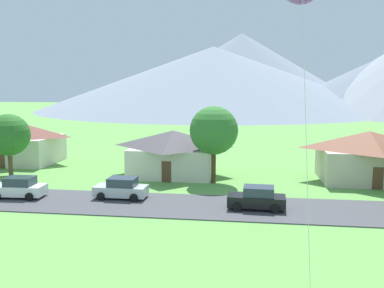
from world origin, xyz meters
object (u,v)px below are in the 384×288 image
at_px(parked_car_silver_mid_east, 121,188).
at_px(parked_car_black_mid_west, 257,198).
at_px(parked_car_white_west_end, 19,188).
at_px(tree_near_left, 9,135).
at_px(tree_left_of_center, 214,131).
at_px(house_right_center, 174,151).
at_px(house_leftmost, 368,155).
at_px(house_left_center, 17,142).

bearing_deg(parked_car_silver_mid_east, parked_car_black_mid_west, -7.91).
bearing_deg(parked_car_black_mid_west, parked_car_white_west_end, 178.19).
relative_size(tree_near_left, parked_car_white_west_end, 1.47).
relative_size(tree_near_left, parked_car_black_mid_west, 1.47).
xyz_separation_m(tree_left_of_center, parked_car_white_west_end, (-15.20, -7.43, -4.07)).
relative_size(house_right_center, parked_car_silver_mid_east, 2.08).
bearing_deg(house_right_center, parked_car_silver_mid_east, -103.82).
height_order(house_leftmost, tree_near_left, tree_near_left).
relative_size(house_leftmost, parked_car_white_west_end, 2.21).
bearing_deg(tree_left_of_center, parked_car_black_mid_west, -64.06).
height_order(house_left_center, tree_near_left, tree_near_left).
bearing_deg(tree_near_left, house_leftmost, 4.21).
xyz_separation_m(house_leftmost, parked_car_black_mid_west, (-10.60, -10.81, -1.62)).
relative_size(house_left_center, house_right_center, 1.10).
bearing_deg(tree_left_of_center, house_leftmost, 10.83).
xyz_separation_m(house_leftmost, house_left_center, (-38.19, 4.26, 0.02)).
height_order(tree_left_of_center, parked_car_silver_mid_east, tree_left_of_center).
distance_m(house_leftmost, house_left_center, 38.43).
bearing_deg(parked_car_silver_mid_east, house_right_center, 76.18).
height_order(house_left_center, parked_car_black_mid_west, house_left_center).
distance_m(house_leftmost, tree_near_left, 35.15).
distance_m(house_right_center, parked_car_silver_mid_east, 10.42).
distance_m(house_leftmost, tree_left_of_center, 14.97).
bearing_deg(parked_car_silver_mid_east, tree_near_left, 153.68).
relative_size(house_leftmost, parked_car_black_mid_west, 2.21).
distance_m(tree_near_left, tree_left_of_center, 20.53).
bearing_deg(house_left_center, parked_car_white_west_end, -59.63).
distance_m(parked_car_white_west_end, parked_car_silver_mid_east, 8.36).
xyz_separation_m(house_left_center, tree_left_of_center, (23.69, -7.04, 2.43)).
distance_m(parked_car_white_west_end, parked_car_black_mid_west, 19.12).
bearing_deg(house_leftmost, parked_car_silver_mid_east, -156.48).
xyz_separation_m(house_leftmost, tree_near_left, (-35.02, -2.57, 1.67)).
bearing_deg(parked_car_black_mid_west, house_leftmost, 45.58).
xyz_separation_m(house_right_center, tree_near_left, (-16.08, -3.28, 1.83)).
bearing_deg(parked_car_silver_mid_east, house_left_center, 141.05).
xyz_separation_m(house_leftmost, tree_left_of_center, (-14.51, -2.78, 2.45)).
xyz_separation_m(tree_near_left, parked_car_white_west_end, (5.31, -7.63, -3.29)).
height_order(house_right_center, parked_car_white_west_end, house_right_center).
xyz_separation_m(house_left_center, tree_near_left, (3.17, -6.84, 1.65)).
xyz_separation_m(parked_car_white_west_end, parked_car_black_mid_west, (19.11, -0.60, 0.00)).
distance_m(house_right_center, parked_car_white_west_end, 15.41).
height_order(tree_left_of_center, parked_car_white_west_end, tree_left_of_center).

